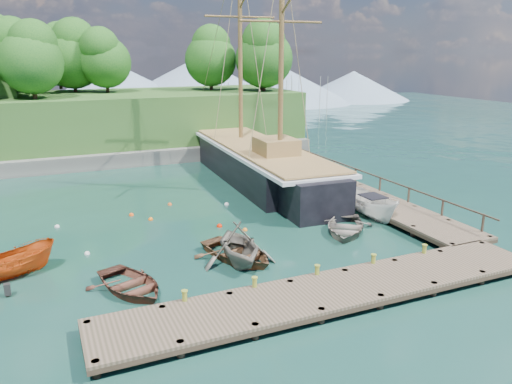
% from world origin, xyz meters
% --- Properties ---
extents(ground, '(160.00, 160.00, 0.00)m').
position_xyz_m(ground, '(0.00, 0.00, 0.00)').
color(ground, '#143B2C').
rests_on(ground, ground).
extents(dock_near, '(20.00, 3.20, 1.10)m').
position_xyz_m(dock_near, '(2.00, -6.50, 0.43)').
color(dock_near, '#473C2C').
rests_on(dock_near, ground).
extents(dock_east, '(3.20, 24.00, 1.10)m').
position_xyz_m(dock_east, '(11.50, 7.00, 0.43)').
color(dock_east, '#473C2C').
rests_on(dock_east, ground).
extents(bollard_0, '(0.26, 0.26, 0.45)m').
position_xyz_m(bollard_0, '(-4.00, -5.10, 0.00)').
color(bollard_0, olive).
rests_on(bollard_0, ground).
extents(bollard_1, '(0.26, 0.26, 0.45)m').
position_xyz_m(bollard_1, '(-1.00, -5.10, 0.00)').
color(bollard_1, olive).
rests_on(bollard_1, ground).
extents(bollard_2, '(0.26, 0.26, 0.45)m').
position_xyz_m(bollard_2, '(2.00, -5.10, 0.00)').
color(bollard_2, olive).
rests_on(bollard_2, ground).
extents(bollard_3, '(0.26, 0.26, 0.45)m').
position_xyz_m(bollard_3, '(5.00, -5.10, 0.00)').
color(bollard_3, olive).
rests_on(bollard_3, ground).
extents(bollard_4, '(0.26, 0.26, 0.45)m').
position_xyz_m(bollard_4, '(8.00, -5.10, 0.00)').
color(bollard_4, olive).
rests_on(bollard_4, ground).
extents(rowboat_0, '(4.18, 4.90, 0.86)m').
position_xyz_m(rowboat_0, '(-5.62, -2.20, 0.00)').
color(rowboat_0, '#542E22').
rests_on(rowboat_0, ground).
extents(rowboat_1, '(3.94, 4.46, 2.20)m').
position_xyz_m(rowboat_1, '(-0.20, -1.30, 0.00)').
color(rowboat_1, slate).
rests_on(rowboat_1, ground).
extents(rowboat_2, '(4.56, 5.33, 0.93)m').
position_xyz_m(rowboat_2, '(-0.10, -0.84, 0.00)').
color(rowboat_2, brown).
rests_on(rowboat_2, ground).
extents(rowboat_3, '(5.15, 5.42, 0.91)m').
position_xyz_m(rowboat_3, '(7.00, 0.24, 0.00)').
color(rowboat_3, '#6D655B').
rests_on(rowboat_3, ground).
extents(motorboat_orange, '(4.34, 2.64, 1.57)m').
position_xyz_m(motorboat_orange, '(-10.40, 1.35, 0.00)').
color(motorboat_orange, '#BB420E').
rests_on(motorboat_orange, ground).
extents(cabin_boat_white, '(1.91, 4.74, 1.81)m').
position_xyz_m(cabin_boat_white, '(10.00, 1.78, 0.00)').
color(cabin_boat_white, white).
rests_on(cabin_boat_white, ground).
extents(schooner, '(6.41, 29.31, 21.79)m').
position_xyz_m(schooner, '(7.37, 13.31, 1.21)').
color(schooner, black).
rests_on(schooner, ground).
extents(mooring_buoy_0, '(0.30, 0.30, 0.30)m').
position_xyz_m(mooring_buoy_0, '(-6.95, 2.84, 0.00)').
color(mooring_buoy_0, silver).
rests_on(mooring_buoy_0, ground).
extents(mooring_buoy_1, '(0.30, 0.30, 0.30)m').
position_xyz_m(mooring_buoy_1, '(-2.79, 6.93, 0.00)').
color(mooring_buoy_1, orange).
rests_on(mooring_buoy_1, ground).
extents(mooring_buoy_2, '(0.34, 0.34, 0.34)m').
position_xyz_m(mooring_buoy_2, '(0.70, 4.06, 0.00)').
color(mooring_buoy_2, red).
rests_on(mooring_buoy_2, ground).
extents(mooring_buoy_3, '(0.32, 0.32, 0.32)m').
position_xyz_m(mooring_buoy_3, '(2.62, 8.01, 0.00)').
color(mooring_buoy_3, white).
rests_on(mooring_buoy_3, ground).
extents(mooring_buoy_4, '(0.31, 0.31, 0.31)m').
position_xyz_m(mooring_buoy_4, '(-3.73, 8.29, 0.00)').
color(mooring_buoy_4, '#F34F10').
rests_on(mooring_buoy_4, ground).
extents(mooring_buoy_5, '(0.29, 0.29, 0.29)m').
position_xyz_m(mooring_buoy_5, '(-0.92, 9.55, 0.00)').
color(mooring_buoy_5, '#E75B1C').
rests_on(mooring_buoy_5, ground).
extents(mooring_buoy_6, '(0.31, 0.31, 0.31)m').
position_xyz_m(mooring_buoy_6, '(-8.17, 7.83, 0.00)').
color(mooring_buoy_6, silver).
rests_on(mooring_buoy_6, ground).
extents(mooring_buoy_7, '(0.30, 0.30, 0.30)m').
position_xyz_m(mooring_buoy_7, '(1.84, 2.84, 0.00)').
color(mooring_buoy_7, orange).
rests_on(mooring_buoy_7, ground).
extents(distant_ridge, '(117.00, 40.00, 10.00)m').
position_xyz_m(distant_ridge, '(4.30, 70.00, 4.35)').
color(distant_ridge, '#728CA5').
rests_on(distant_ridge, ground).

